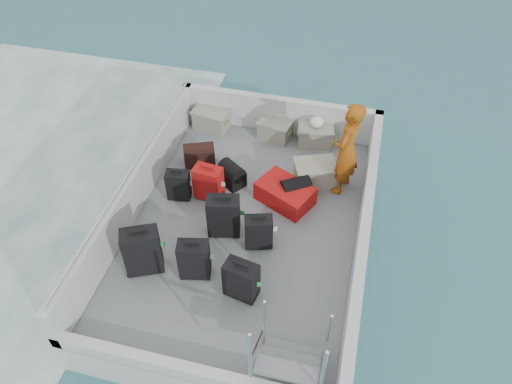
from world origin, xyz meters
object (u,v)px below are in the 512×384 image
suitcase_7 (259,232)px  suitcase_2 (178,186)px  crate_0 (212,120)px  crate_3 (315,174)px  suitcase_3 (194,260)px  suitcase_4 (224,216)px  suitcase_5 (208,183)px  crate_2 (315,136)px  crate_1 (275,130)px  suitcase_8 (285,193)px  suitcase_0 (142,252)px  passenger (347,149)px  suitcase_6 (241,281)px

suitcase_7 → suitcase_2: bearing=139.7°
crate_0 → crate_3: bearing=-25.9°
suitcase_7 → suitcase_3: bearing=-151.5°
suitcase_4 → crate_3: (1.12, 1.39, -0.16)m
crate_3 → crate_0: bearing=154.1°
crate_3 → suitcase_5: bearing=-154.9°
suitcase_4 → crate_2: suitcase_4 is taller
suitcase_3 → crate_1: size_ratio=1.17×
suitcase_8 → crate_1: bearing=44.3°
suitcase_8 → suitcase_2: bearing=127.3°
suitcase_2 → crate_1: suitcase_2 is taller
suitcase_3 → suitcase_8: size_ratio=0.75×
suitcase_2 → suitcase_8: (1.65, 0.33, -0.10)m
suitcase_4 → suitcase_0: bearing=-145.9°
suitcase_8 → crate_2: 1.56m
suitcase_3 → suitcase_7: bearing=32.6°
suitcase_0 → suitcase_3: bearing=-18.3°
suitcase_3 → passenger: 2.85m
suitcase_0 → suitcase_2: bearing=66.6°
crate_2 → crate_3: 1.02m
suitcase_2 → suitcase_5: 0.47m
suitcase_0 → suitcase_8: size_ratio=0.90×
suitcase_4 → crate_2: bearing=55.5°
suitcase_7 → crate_3: (0.57, 1.51, -0.09)m
suitcase_7 → crate_1: 2.54m
crate_3 → passenger: bearing=-1.6°
suitcase_2 → crate_3: (2.03, 0.86, -0.07)m
suitcase_8 → crate_3: bearing=-9.5°
crate_1 → crate_2: 0.73m
suitcase_2 → crate_0: 1.87m
suitcase_8 → crate_1: suitcase_8 is taller
suitcase_3 → suitcase_6: bearing=-25.0°
suitcase_6 → passenger: (1.03, 2.37, 0.51)m
crate_1 → passenger: size_ratio=0.34×
suitcase_2 → suitcase_8: suitcase_2 is taller
suitcase_3 → passenger: size_ratio=0.39×
suitcase_4 → crate_0: bearing=99.4°
suitcase_2 → suitcase_5: (0.46, 0.12, 0.04)m
crate_0 → crate_2: crate_0 is taller
suitcase_2 → suitcase_0: bearing=-97.5°
suitcase_8 → passenger: 1.17m
suitcase_4 → suitcase_5: suitcase_4 is taller
suitcase_6 → crate_0: bearing=125.0°
suitcase_7 → crate_1: (-0.31, 2.52, -0.11)m
suitcase_4 → passenger: 2.13m
crate_1 → suitcase_2: bearing=-121.4°
suitcase_2 → suitcase_7: size_ratio=0.94×
suitcase_4 → suitcase_6: bearing=-74.0°
suitcase_4 → crate_3: size_ratio=1.11×
suitcase_6 → suitcase_7: bearing=100.0°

